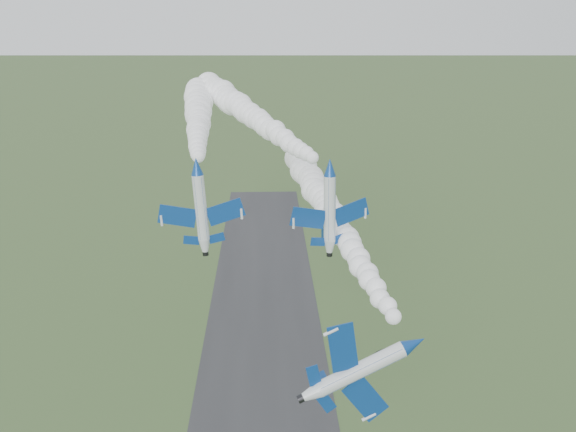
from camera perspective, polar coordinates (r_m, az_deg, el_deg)
The scene contains 7 objects.
runway at distance 115.62m, azimuth -2.18°, elevation -15.21°, with size 24.00×260.00×0.04m, color #2D2D30.
jet_lead at distance 66.62m, azimuth 11.21°, elevation -11.10°, with size 5.01×14.15×10.82m.
smoke_trail_jet_lead at distance 98.98m, azimuth 3.82°, elevation 0.20°, with size 5.21×67.60×5.21m, color white, non-canonical shape.
jet_pair_left at distance 83.97m, azimuth -8.14°, elevation 4.41°, with size 11.36×13.61×3.38m.
smoke_trail_jet_pair_left at distance 118.59m, azimuth -7.99°, elevation 8.73°, with size 5.91×64.65×5.91m, color white, non-canonical shape.
jet_pair_right at distance 84.42m, azimuth 3.78°, elevation 4.35°, with size 11.52×13.29×3.37m.
smoke_trail_jet_pair_right at distance 119.05m, azimuth -3.55°, elevation 9.12°, with size 5.74×69.10×5.74m, color white, non-canonical shape.
Camera 1 is at (0.73, -67.21, 62.62)m, focal length 40.00 mm.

